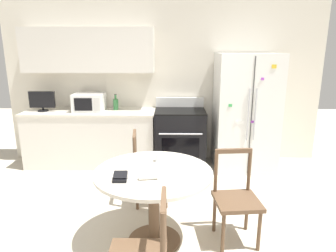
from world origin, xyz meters
TOP-DOWN VIEW (x-y plane):
  - back_wall at (-0.30, 2.59)m, footprint 5.20×0.44m
  - kitchen_counter at (-1.17, 2.29)m, footprint 2.08×0.64m
  - refrigerator at (1.28, 2.21)m, footprint 0.93×0.77m
  - oven_range at (0.27, 2.26)m, footprint 0.79×0.68m
  - microwave at (-1.18, 2.30)m, footprint 0.47×0.40m
  - countertop_tv at (-1.91, 2.26)m, footprint 0.40×0.16m
  - counter_bottle at (-0.77, 2.37)m, footprint 0.08×0.08m
  - dining_table at (-0.04, 0.23)m, footprint 1.11×1.11m
  - dining_chair_right at (0.77, 0.29)m, footprint 0.46×0.46m
  - dining_chair_far at (-0.15, 1.02)m, footprint 0.46×0.46m
  - candle_glass at (0.01, 0.47)m, footprint 0.08×0.08m
  - folded_napkin at (-0.07, 0.04)m, footprint 0.17×0.07m
  - wallet at (-0.31, 0.01)m, footprint 0.12×0.13m

SIDE VIEW (x-z plane):
  - dining_chair_right at x=0.77m, z-range -0.02..0.89m
  - dining_chair_far at x=-0.15m, z-range -0.02..0.89m
  - kitchen_counter at x=-1.17m, z-range 0.00..0.90m
  - oven_range at x=0.27m, z-range -0.07..1.01m
  - dining_table at x=-0.04m, z-range 0.22..0.97m
  - folded_napkin at x=-0.07m, z-range 0.76..0.81m
  - wallet at x=-0.31m, z-range 0.75..0.82m
  - candle_glass at x=0.01m, z-range 0.75..0.83m
  - refrigerator at x=1.28m, z-range 0.00..1.80m
  - counter_bottle at x=-0.77m, z-range 0.87..1.13m
  - microwave at x=-1.18m, z-range 0.90..1.18m
  - countertop_tv at x=-1.91m, z-range 0.91..1.23m
  - back_wall at x=-0.30m, z-range 0.14..2.74m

